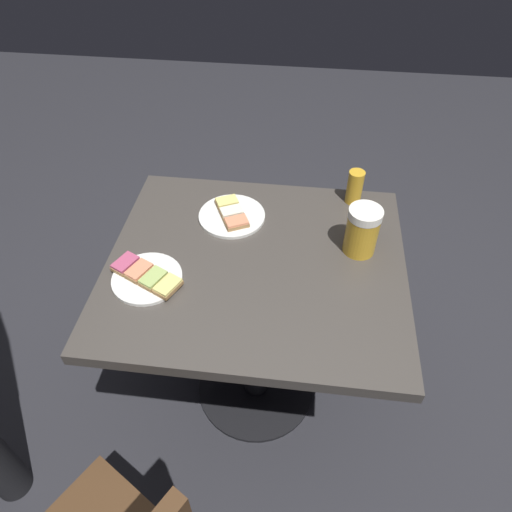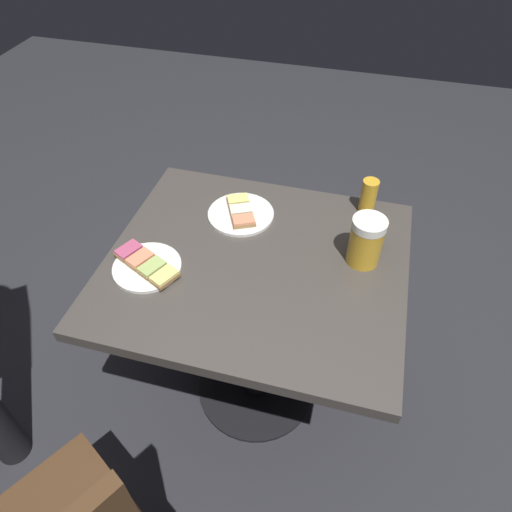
# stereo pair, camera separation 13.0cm
# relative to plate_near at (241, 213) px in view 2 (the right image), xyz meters

# --- Properties ---
(ground_plane) EXTENTS (6.00, 6.00, 0.00)m
(ground_plane) POSITION_rel_plate_near_xyz_m (-0.18, -0.10, -0.71)
(ground_plane) COLOR #28282D
(cafe_table) EXTENTS (0.74, 0.84, 0.70)m
(cafe_table) POSITION_rel_plate_near_xyz_m (-0.18, -0.10, -0.15)
(cafe_table) COLOR black
(cafe_table) RESTS_ON ground_plane
(plate_near) EXTENTS (0.21, 0.21, 0.03)m
(plate_near) POSITION_rel_plate_near_xyz_m (0.00, 0.00, 0.00)
(plate_near) COLOR white
(plate_near) RESTS_ON cafe_table
(plate_far) EXTENTS (0.19, 0.21, 0.03)m
(plate_far) POSITION_rel_plate_near_xyz_m (-0.29, 0.19, 0.00)
(plate_far) COLOR white
(plate_far) RESTS_ON cafe_table
(beer_mug) EXTENTS (0.14, 0.10, 0.15)m
(beer_mug) POSITION_rel_plate_near_xyz_m (-0.10, -0.39, 0.06)
(beer_mug) COLOR gold
(beer_mug) RESTS_ON cafe_table
(beer_glass_small) EXTENTS (0.05, 0.05, 0.11)m
(beer_glass_small) POSITION_rel_plate_near_xyz_m (0.13, -0.37, 0.05)
(beer_glass_small) COLOR gold
(beer_glass_small) RESTS_ON cafe_table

